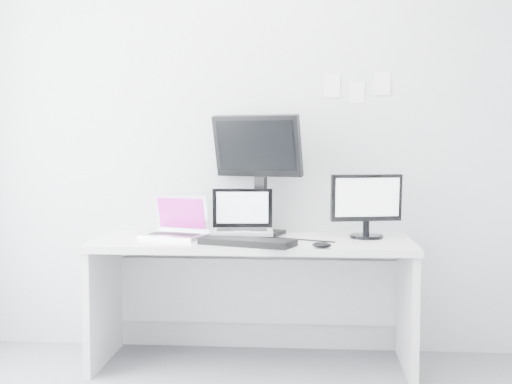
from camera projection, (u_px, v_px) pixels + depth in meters
back_wall at (258, 131)px, 4.20m from camera, size 3.60×0.00×3.60m
desk at (253, 303)px, 3.92m from camera, size 1.80×0.70×0.73m
macbook at (173, 216)px, 3.93m from camera, size 0.40×0.35×0.26m
speaker at (233, 220)px, 4.16m from camera, size 0.10×0.10×0.16m
dell_laptop at (242, 213)px, 3.90m from camera, size 0.37×0.30×0.29m
rear_monitor at (259, 173)px, 4.08m from camera, size 0.57×0.35×0.73m
samsung_monitor at (367, 205)px, 3.93m from camera, size 0.45×0.28×0.38m
keyboard at (247, 242)px, 3.67m from camera, size 0.54×0.34×0.03m
mouse at (322, 245)px, 3.55m from camera, size 0.11×0.07×0.03m
wall_note_0 at (332, 86)px, 4.14m from camera, size 0.10×0.00×0.14m
wall_note_1 at (357, 92)px, 4.13m from camera, size 0.09×0.00×0.13m
wall_note_2 at (382, 84)px, 4.11m from camera, size 0.10×0.00×0.14m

